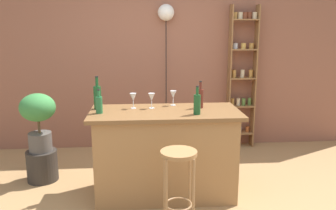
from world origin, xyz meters
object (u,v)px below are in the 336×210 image
object	(u,v)px
potted_plant	(38,116)
wine_glass_right	(133,98)
bar_stool	(179,172)
wine_glass_center	(173,95)
bottle_soda_blue	(97,97)
bottle_vinegar	(197,104)
bottle_spirits_clear	(99,104)
plant_stool	(42,165)
wine_glass_left	(152,98)
pendant_globe_light	(166,14)
spice_shelf	(242,74)
bottle_sauce_amber	(200,98)

from	to	relation	value
potted_plant	wine_glass_right	xyz separation A→B (m)	(1.10, -0.32, 0.26)
bar_stool	wine_glass_center	xyz separation A→B (m)	(0.04, 0.94, 0.51)
bar_stool	bottle_soda_blue	xyz separation A→B (m)	(-0.78, 0.83, 0.52)
bottle_vinegar	bottle_spirits_clear	distance (m)	0.98
plant_stool	wine_glass_left	xyz separation A→B (m)	(1.29, -0.34, 0.87)
bottle_vinegar	pendant_globe_light	world-z (taller)	pendant_globe_light
plant_stool	wine_glass_left	distance (m)	1.59
bar_stool	spice_shelf	xyz separation A→B (m)	(1.17, 2.17, 0.57)
bottle_vinegar	wine_glass_right	bearing A→B (deg)	154.04
bottle_spirits_clear	wine_glass_center	size ratio (longest dim) A/B	1.50
potted_plant	bottle_vinegar	bearing A→B (deg)	-20.08
wine_glass_right	pendant_globe_light	size ratio (longest dim) A/B	0.08
wine_glass_center	potted_plant	bearing A→B (deg)	172.29
spice_shelf	bottle_vinegar	distance (m)	1.91
wine_glass_center	wine_glass_left	bearing A→B (deg)	-152.28
potted_plant	pendant_globe_light	distance (m)	2.22
wine_glass_left	wine_glass_right	world-z (taller)	same
wine_glass_center	plant_stool	bearing A→B (deg)	172.29
bottle_spirits_clear	wine_glass_center	bearing A→B (deg)	21.73
wine_glass_left	pendant_globe_light	size ratio (longest dim) A/B	0.08
bottle_vinegar	wine_glass_center	world-z (taller)	bottle_vinegar
bar_stool	wine_glass_right	distance (m)	1.04
bar_stool	bottle_soda_blue	world-z (taller)	bottle_soda_blue
bar_stool	bottle_spirits_clear	size ratio (longest dim) A/B	3.00
bar_stool	wine_glass_right	xyz separation A→B (m)	(-0.40, 0.82, 0.51)
bottle_sauce_amber	wine_glass_center	world-z (taller)	bottle_sauce_amber
bar_stool	bottle_sauce_amber	world-z (taller)	bottle_sauce_amber
bottle_soda_blue	wine_glass_right	bearing A→B (deg)	-1.26
spice_shelf	plant_stool	size ratio (longest dim) A/B	5.76
potted_plant	bottle_soda_blue	bearing A→B (deg)	-23.63
bottle_vinegar	pendant_globe_light	xyz separation A→B (m)	(-0.18, 1.71, 0.92)
potted_plant	bottle_sauce_amber	xyz separation A→B (m)	(1.81, -0.36, 0.26)
bottle_vinegar	pendant_globe_light	bearing A→B (deg)	96.11
wine_glass_left	bottle_soda_blue	bearing A→B (deg)	178.01
potted_plant	bottle_sauce_amber	distance (m)	1.86
potted_plant	plant_stool	bearing A→B (deg)	0.00
wine_glass_left	bottle_spirits_clear	bearing A→B (deg)	-161.19
plant_stool	bottle_spirits_clear	xyz separation A→B (m)	(0.76, -0.52, 0.84)
plant_stool	wine_glass_center	xyz separation A→B (m)	(1.53, -0.21, 0.87)
spice_shelf	bottle_vinegar	xyz separation A→B (m)	(-0.94, -1.66, -0.07)
wine_glass_left	wine_glass_center	bearing A→B (deg)	27.72
wine_glass_left	plant_stool	bearing A→B (deg)	165.45
bottle_soda_blue	wine_glass_center	xyz separation A→B (m)	(0.81, 0.11, -0.02)
bottle_vinegar	bar_stool	bearing A→B (deg)	-114.85
plant_stool	pendant_globe_light	bearing A→B (deg)	34.79
plant_stool	bottle_sauce_amber	world-z (taller)	bottle_sauce_amber
bottle_vinegar	wine_glass_center	bearing A→B (deg)	115.00
potted_plant	bottle_soda_blue	xyz separation A→B (m)	(0.72, -0.32, 0.28)
bottle_spirits_clear	pendant_globe_light	bearing A→B (deg)	63.60
bottle_vinegar	bottle_soda_blue	bearing A→B (deg)	162.55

